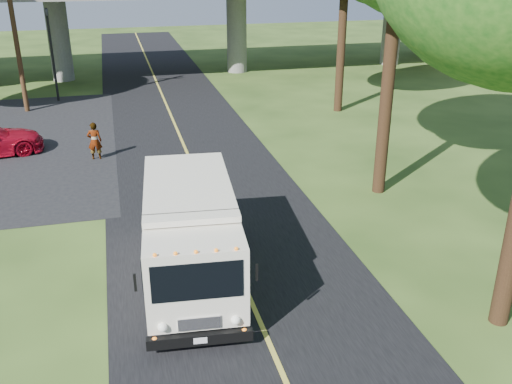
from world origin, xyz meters
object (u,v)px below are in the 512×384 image
object	(u,v)px
traffic_signal	(51,45)
utility_pole	(14,24)
step_van	(190,233)
pedestrian	(95,141)

from	to	relation	value
traffic_signal	utility_pole	distance (m)	2.86
traffic_signal	utility_pole	size ratio (longest dim) A/B	0.58
utility_pole	step_van	world-z (taller)	utility_pole
pedestrian	utility_pole	bearing A→B (deg)	-64.72
step_van	pedestrian	xyz separation A→B (m)	(-2.53, 10.49, -0.60)
utility_pole	step_van	bearing A→B (deg)	-72.20
traffic_signal	step_van	size ratio (longest dim) A/B	0.82
traffic_signal	pedestrian	bearing A→B (deg)	-78.60
utility_pole	step_van	xyz separation A→B (m)	(6.23, -19.41, -3.19)
utility_pole	pedestrian	bearing A→B (deg)	-67.46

